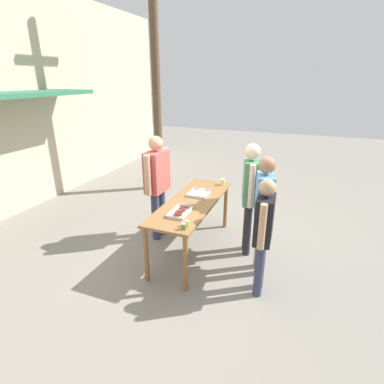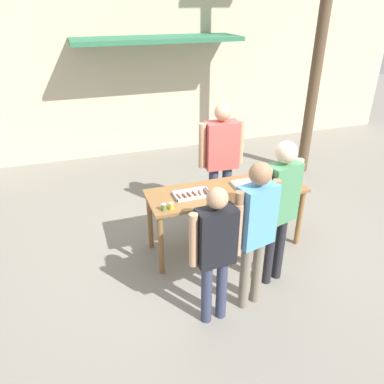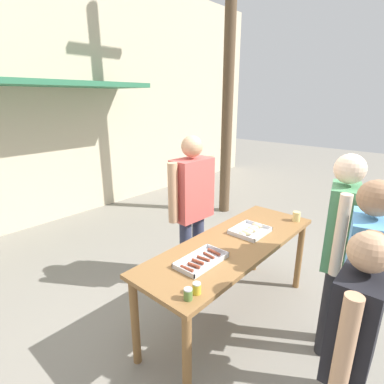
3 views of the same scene
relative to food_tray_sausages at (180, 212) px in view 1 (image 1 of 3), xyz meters
name	(u,v)px [view 1 (image 1 of 3)]	position (x,y,z in m)	size (l,w,h in m)	color
ground_plane	(192,249)	(0.48, 0.01, -0.89)	(24.00, 24.00, 0.00)	gray
serving_table	(192,208)	(0.48, 0.01, -0.13)	(2.09, 0.72, 0.87)	brown
food_tray_sausages	(180,212)	(0.00, 0.00, 0.00)	(0.46, 0.24, 0.04)	silver
food_tray_buns	(199,193)	(0.79, 0.00, 0.01)	(0.37, 0.31, 0.06)	silver
condiment_jar_mustard	(184,226)	(-0.43, -0.24, 0.03)	(0.06, 0.06, 0.08)	#567A38
condiment_jar_ketchup	(187,223)	(-0.34, -0.24, 0.03)	(0.06, 0.06, 0.08)	gold
beer_cup	(222,182)	(1.38, -0.23, 0.04)	(0.08, 0.08, 0.11)	#DBC67A
person_server_behind_table	(157,180)	(0.69, 0.72, 0.19)	(0.68, 0.28, 1.81)	#333851
person_customer_holding_hotdog	(263,228)	(-0.17, -1.20, 0.06)	(0.55, 0.23, 1.58)	#333851
person_customer_with_cup	(250,189)	(0.75, -0.84, 0.20)	(0.54, 0.30, 1.80)	#232328
person_customer_waiting_in_line	(263,206)	(0.30, -1.12, 0.16)	(0.55, 0.30, 1.73)	#756B5B
utility_pole	(155,58)	(2.98, 1.88, 2.20)	(1.10, 0.20, 5.99)	brown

